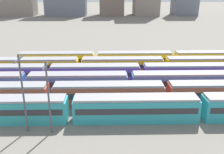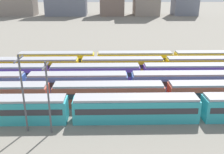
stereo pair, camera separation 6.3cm
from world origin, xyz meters
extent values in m
plane|color=slate|center=(0.00, 13.00, 0.00)|extent=(600.00, 600.00, 0.00)
cube|color=teal|center=(-0.85, 0.00, 1.70)|extent=(18.00, 3.00, 3.40)
cube|color=#2D2D33|center=(-0.85, 0.00, 2.11)|extent=(17.20, 3.06, 0.90)
cube|color=#939399|center=(-0.85, 0.00, 3.57)|extent=(17.60, 2.70, 0.35)
cube|color=teal|center=(18.05, 0.00, 1.70)|extent=(18.00, 3.00, 3.40)
cube|color=#2D2D33|center=(18.05, 0.00, 2.11)|extent=(17.20, 3.06, 0.90)
cube|color=#939399|center=(18.05, 0.00, 3.57)|extent=(17.60, 2.70, 0.35)
cube|color=#BC4C38|center=(14.17, 5.20, 1.70)|extent=(18.00, 3.00, 3.40)
cube|color=#2D2D33|center=(14.17, 5.20, 2.11)|extent=(17.20, 3.06, 0.90)
cube|color=#939399|center=(14.17, 5.20, 3.57)|extent=(17.60, 2.70, 0.35)
cube|color=#BC4C38|center=(33.07, 5.20, 1.70)|extent=(18.00, 3.00, 3.40)
cube|color=#2D2D33|center=(33.07, 5.20, 2.11)|extent=(17.20, 3.06, 0.90)
cube|color=#939399|center=(33.07, 5.20, 3.57)|extent=(17.60, 2.70, 0.35)
cube|color=#4C70BC|center=(8.62, 10.40, 1.70)|extent=(18.00, 3.00, 3.40)
cube|color=#2D2D33|center=(8.62, 10.40, 2.11)|extent=(17.20, 3.06, 0.90)
cube|color=#939399|center=(8.62, 10.40, 3.57)|extent=(17.60, 2.70, 0.35)
cube|color=#4C70BC|center=(27.52, 10.40, 1.70)|extent=(18.00, 3.00, 3.40)
cube|color=#2D2D33|center=(27.52, 10.40, 2.11)|extent=(17.20, 3.06, 0.90)
cube|color=#939399|center=(27.52, 10.40, 3.57)|extent=(17.60, 2.70, 0.35)
cube|color=#6B429E|center=(-7.37, 15.60, 1.70)|extent=(18.00, 3.00, 3.40)
cube|color=#2D2D33|center=(-7.37, 15.60, 2.11)|extent=(17.20, 3.06, 0.90)
cube|color=#939399|center=(-7.37, 15.60, 3.57)|extent=(17.60, 2.70, 0.35)
cube|color=#6B429E|center=(11.53, 15.60, 1.70)|extent=(18.00, 3.00, 3.40)
cube|color=#2D2D33|center=(11.53, 15.60, 2.11)|extent=(17.20, 3.06, 0.90)
cube|color=#939399|center=(11.53, 15.60, 3.57)|extent=(17.60, 2.70, 0.35)
cube|color=#6B429E|center=(30.43, 15.60, 1.70)|extent=(18.00, 3.00, 3.40)
cube|color=#2D2D33|center=(30.43, 15.60, 2.11)|extent=(17.20, 3.06, 0.90)
cube|color=#939399|center=(30.43, 15.60, 3.57)|extent=(17.60, 2.70, 0.35)
cube|color=yellow|center=(-1.52, 20.80, 1.70)|extent=(18.00, 3.00, 3.40)
cube|color=#2D2D33|center=(-1.52, 20.80, 2.11)|extent=(17.20, 3.06, 0.90)
cube|color=#939399|center=(-1.52, 20.80, 3.57)|extent=(17.60, 2.70, 0.35)
cube|color=yellow|center=(17.38, 20.80, 1.70)|extent=(18.00, 3.00, 3.40)
cube|color=#2D2D33|center=(17.38, 20.80, 2.11)|extent=(17.20, 3.06, 0.90)
cube|color=#939399|center=(17.38, 20.80, 3.57)|extent=(17.60, 2.70, 0.35)
cube|color=yellow|center=(36.28, 20.80, 1.70)|extent=(18.00, 3.00, 3.40)
cube|color=#2D2D33|center=(36.28, 20.80, 2.11)|extent=(17.20, 3.06, 0.90)
cube|color=#939399|center=(36.28, 20.80, 3.57)|extent=(17.60, 2.70, 0.35)
cube|color=yellow|center=(1.79, 26.00, 1.70)|extent=(18.00, 3.00, 3.40)
cube|color=#2D2D33|center=(1.79, 26.00, 2.11)|extent=(17.20, 3.06, 0.90)
cube|color=#939399|center=(1.79, 26.00, 3.57)|extent=(17.60, 2.70, 0.35)
cube|color=yellow|center=(20.69, 26.00, 1.70)|extent=(18.00, 3.00, 3.40)
cube|color=#2D2D33|center=(20.69, 26.00, 2.11)|extent=(17.20, 3.06, 0.90)
cube|color=#939399|center=(20.69, 26.00, 3.57)|extent=(17.60, 2.70, 0.35)
cube|color=yellow|center=(39.59, 26.00, 1.70)|extent=(18.00, 3.00, 3.40)
cube|color=#2D2D33|center=(39.59, 26.00, 2.11)|extent=(17.20, 3.06, 0.90)
cube|color=#939399|center=(39.59, 26.00, 3.57)|extent=(17.60, 2.70, 0.35)
cylinder|color=#4C4C51|center=(3.13, -2.76, 5.36)|extent=(0.24, 0.24, 10.72)
cube|color=#47474C|center=(3.13, -2.76, 10.12)|extent=(0.16, 3.20, 0.16)
cylinder|color=#4C4C51|center=(6.43, -3.16, 4.97)|extent=(0.24, 0.24, 9.93)
cube|color=#47474C|center=(6.43, -3.16, 9.33)|extent=(0.16, 3.20, 0.16)
camera|label=1|loc=(13.89, -32.33, 18.38)|focal=39.96mm
camera|label=2|loc=(13.96, -32.33, 18.38)|focal=39.96mm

